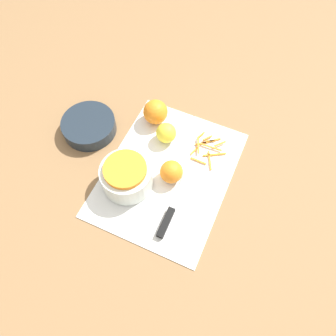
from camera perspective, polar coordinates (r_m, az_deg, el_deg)
ground_plane at (r=0.99m, az=0.00°, el=-1.01°), size 4.00×4.00×0.00m
cutting_board at (r=0.99m, az=0.00°, el=-0.93°), size 0.47×0.36×0.01m
bowl_speckled at (r=0.94m, az=-7.24°, el=-1.36°), size 0.15×0.15×0.09m
bowl_dark at (r=1.09m, az=-13.59°, el=7.14°), size 0.17×0.17×0.05m
knife at (r=0.92m, az=0.23°, el=-8.16°), size 0.22×0.03×0.02m
orange_left at (r=1.07m, az=-2.20°, el=9.74°), size 0.08×0.08×0.08m
orange_right at (r=0.95m, az=0.60°, el=-0.67°), size 0.07×0.07×0.07m
lemon at (r=1.02m, az=-0.32°, el=6.13°), size 0.06×0.06×0.06m
peel_pile at (r=1.04m, az=6.84°, el=3.47°), size 0.12×0.11×0.01m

